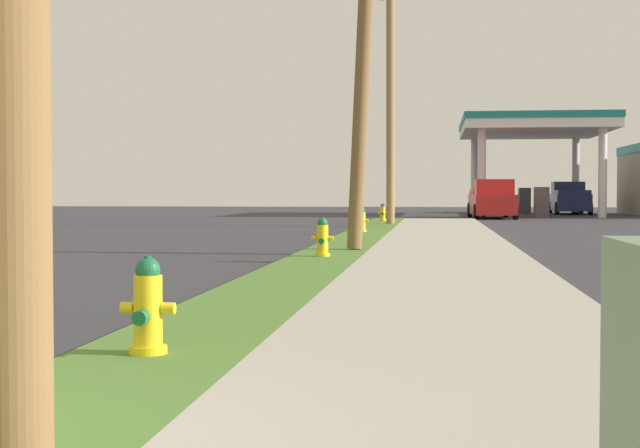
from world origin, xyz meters
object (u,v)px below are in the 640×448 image
(fire_hydrant_second, at_px, (322,239))
(fire_hydrant_fourth, at_px, (383,213))
(car_silver_by_near_pump, at_px, (495,201))
(fire_hydrant_nearest, at_px, (148,311))
(truck_navy_at_forecourt, at_px, (569,199))
(fire_hydrant_third, at_px, (362,221))
(utility_pole_background, at_px, (390,100))
(utility_pole_midground, at_px, (364,40))
(truck_red_on_apron, at_px, (492,200))

(fire_hydrant_second, relative_size, fire_hydrant_fourth, 1.00)
(car_silver_by_near_pump, bearing_deg, fire_hydrant_nearest, -96.31)
(fire_hydrant_nearest, relative_size, truck_navy_at_forecourt, 0.14)
(fire_hydrant_nearest, relative_size, car_silver_by_near_pump, 0.16)
(car_silver_by_near_pump, bearing_deg, truck_navy_at_forecourt, -39.04)
(fire_hydrant_third, bearing_deg, utility_pole_background, 86.08)
(fire_hydrant_third, bearing_deg, fire_hydrant_fourth, 89.81)
(fire_hydrant_fourth, relative_size, truck_navy_at_forecourt, 0.14)
(utility_pole_midground, bearing_deg, utility_pole_background, 90.69)
(fire_hydrant_second, bearing_deg, car_silver_by_near_pump, 82.20)
(truck_red_on_apron, bearing_deg, utility_pole_midground, -98.95)
(car_silver_by_near_pump, relative_size, truck_navy_at_forecourt, 0.85)
(fire_hydrant_third, height_order, utility_pole_background, utility_pole_background)
(fire_hydrant_second, distance_m, fire_hydrant_third, 10.99)
(truck_red_on_apron, bearing_deg, fire_hydrant_fourth, -120.49)
(fire_hydrant_second, height_order, car_silver_by_near_pump, car_silver_by_near_pump)
(fire_hydrant_fourth, height_order, utility_pole_background, utility_pole_background)
(utility_pole_background, height_order, car_silver_by_near_pump, utility_pole_background)
(fire_hydrant_second, xyz_separation_m, truck_navy_at_forecourt, (10.25, 40.46, 0.47))
(truck_navy_at_forecourt, bearing_deg, fire_hydrant_third, -109.36)
(fire_hydrant_third, xyz_separation_m, utility_pole_background, (0.51, 7.44, 4.45))
(fire_hydrant_fourth, height_order, utility_pole_midground, utility_pole_midground)
(utility_pole_midground, relative_size, truck_navy_at_forecourt, 1.62)
(truck_navy_at_forecourt, bearing_deg, fire_hydrant_nearest, -101.34)
(fire_hydrant_fourth, xyz_separation_m, truck_navy_at_forecourt, (10.32, 18.65, 0.47))
(utility_pole_background, bearing_deg, truck_navy_at_forecourt, 65.93)
(fire_hydrant_second, height_order, utility_pole_midground, utility_pole_midground)
(fire_hydrant_fourth, distance_m, truck_red_on_apron, 9.98)
(car_silver_by_near_pump, height_order, truck_navy_at_forecourt, truck_navy_at_forecourt)
(utility_pole_midground, bearing_deg, fire_hydrant_nearest, -92.70)
(fire_hydrant_third, relative_size, utility_pole_midground, 0.08)
(fire_hydrant_second, bearing_deg, fire_hydrant_nearest, -90.17)
(fire_hydrant_second, bearing_deg, utility_pole_midground, 76.58)
(fire_hydrant_second, relative_size, fire_hydrant_third, 1.00)
(fire_hydrant_third, relative_size, fire_hydrant_fourth, 1.00)
(fire_hydrant_third, distance_m, car_silver_by_near_pump, 33.47)
(fire_hydrant_nearest, xyz_separation_m, fire_hydrant_second, (0.03, 10.78, 0.00))
(fire_hydrant_second, height_order, fire_hydrant_third, same)
(truck_navy_at_forecourt, bearing_deg, fire_hydrant_fourth, -118.95)
(utility_pole_midground, height_order, truck_navy_at_forecourt, utility_pole_midground)
(utility_pole_background, bearing_deg, truck_red_on_apron, 69.05)
(fire_hydrant_fourth, xyz_separation_m, truck_red_on_apron, (5.06, 8.59, 0.47))
(utility_pole_midground, height_order, utility_pole_background, utility_pole_background)
(fire_hydrant_fourth, bearing_deg, fire_hydrant_second, -89.82)
(fire_hydrant_third, distance_m, truck_navy_at_forecourt, 31.24)
(fire_hydrant_nearest, distance_m, utility_pole_midground, 13.94)
(fire_hydrant_third, bearing_deg, utility_pole_midground, -85.28)
(fire_hydrant_second, xyz_separation_m, fire_hydrant_fourth, (-0.07, 21.81, 0.00))
(fire_hydrant_nearest, height_order, fire_hydrant_fourth, same)
(utility_pole_background, xyz_separation_m, truck_navy_at_forecourt, (9.84, 22.04, -3.98))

